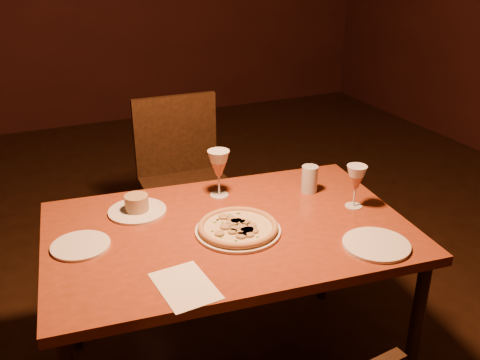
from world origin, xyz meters
name	(u,v)px	position (x,y,z in m)	size (l,w,h in m)	color
dining_table	(228,242)	(0.07, -0.07, 0.63)	(1.36, 0.96, 0.69)	#92381F
chair_far	(184,177)	(0.19, 0.80, 0.51)	(0.45, 0.45, 0.91)	black
pizza_plate	(238,228)	(0.09, -0.12, 0.70)	(0.30, 0.30, 0.03)	silver
ramekin_saucer	(137,207)	(-0.20, 0.18, 0.71)	(0.22, 0.22, 0.07)	silver
wine_glass_far	(219,174)	(0.14, 0.18, 0.78)	(0.09, 0.09, 0.19)	#AC6447
wine_glass_right	(355,187)	(0.58, -0.12, 0.77)	(0.08, 0.08, 0.17)	#AC6447
water_tumbler	(310,179)	(0.49, 0.07, 0.74)	(0.07, 0.07, 0.11)	#B1BCC1
side_plate_left	(81,246)	(-0.43, 0.01, 0.69)	(0.20, 0.20, 0.01)	silver
side_plate_near	(376,245)	(0.47, -0.39, 0.69)	(0.23, 0.23, 0.01)	silver
menu_card	(185,286)	(-0.19, -0.35, 0.69)	(0.15, 0.23, 0.00)	white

